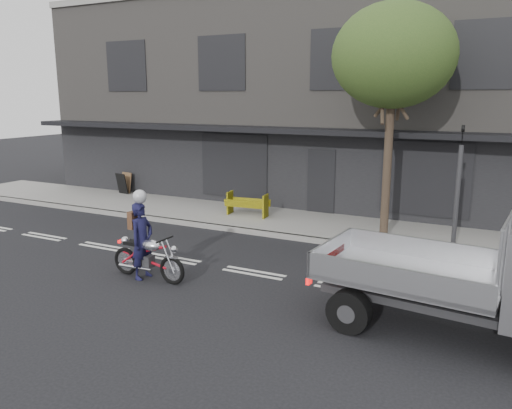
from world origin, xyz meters
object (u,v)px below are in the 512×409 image
(rider, at_px, (142,241))
(motorcycle, at_px, (148,256))
(street_tree, at_px, (393,56))
(sandwich_board, at_px, (122,184))
(traffic_light_pole, at_px, (457,197))
(construction_barrier, at_px, (244,205))

(rider, bearing_deg, motorcycle, -88.27)
(street_tree, relative_size, sandwich_board, 7.69)
(motorcycle, bearing_deg, traffic_light_pole, 39.21)
(street_tree, distance_m, rider, 8.39)
(street_tree, bearing_deg, traffic_light_pole, -23.03)
(street_tree, distance_m, motorcycle, 8.50)
(rider, xyz_separation_m, sandwich_board, (-6.95, 7.22, -0.32))
(rider, height_order, sandwich_board, rider)
(traffic_light_pole, xyz_separation_m, motorcycle, (-6.25, -4.79, -1.10))
(sandwich_board, bearing_deg, street_tree, 1.13)
(traffic_light_pole, distance_m, rider, 8.03)
(street_tree, height_order, rider, street_tree)
(traffic_light_pole, xyz_separation_m, sandwich_board, (-13.35, 2.43, -1.06))
(construction_barrier, bearing_deg, rider, -86.13)
(rider, distance_m, sandwich_board, 10.03)
(street_tree, relative_size, motorcycle, 3.25)
(traffic_light_pole, relative_size, sandwich_board, 3.99)
(traffic_light_pole, relative_size, construction_barrier, 2.36)
(construction_barrier, height_order, sandwich_board, sandwich_board)
(rider, bearing_deg, street_tree, -36.23)
(traffic_light_pole, height_order, construction_barrier, traffic_light_pole)
(traffic_light_pole, bearing_deg, rider, -143.19)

